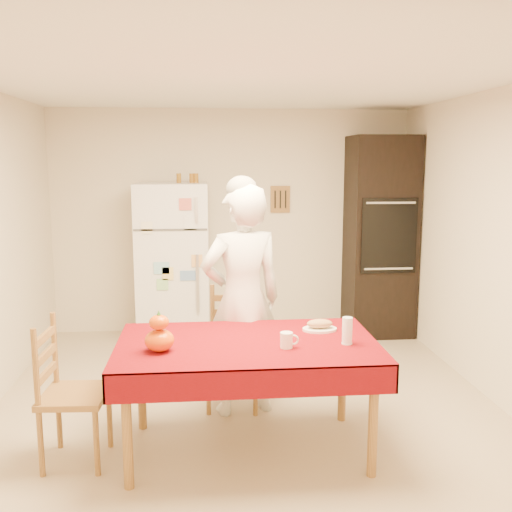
{
  "coord_description": "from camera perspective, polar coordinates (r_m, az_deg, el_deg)",
  "views": [
    {
      "loc": [
        -0.31,
        -4.19,
        1.93
      ],
      "look_at": [
        0.09,
        0.2,
        1.19
      ],
      "focal_mm": 40.0,
      "sensor_mm": 36.0,
      "label": 1
    }
  ],
  "objects": [
    {
      "name": "floor",
      "position": [
        4.62,
        -0.91,
        -15.19
      ],
      "size": [
        4.5,
        4.5,
        0.0
      ],
      "primitive_type": "plane",
      "color": "tan",
      "rests_on": "ground"
    },
    {
      "name": "room_shell",
      "position": [
        4.21,
        -0.96,
        5.29
      ],
      "size": [
        4.02,
        4.52,
        2.51
      ],
      "color": "beige",
      "rests_on": "ground"
    },
    {
      "name": "refrigerator",
      "position": [
        6.17,
        -8.27,
        -0.68
      ],
      "size": [
        0.75,
        0.74,
        1.7
      ],
      "color": "white",
      "rests_on": "floor"
    },
    {
      "name": "oven_cabinet",
      "position": [
        6.47,
        12.3,
        1.91
      ],
      "size": [
        0.7,
        0.62,
        2.2
      ],
      "color": "black",
      "rests_on": "floor"
    },
    {
      "name": "dining_table",
      "position": [
        3.79,
        -0.87,
        -9.56
      ],
      "size": [
        1.7,
        1.0,
        0.76
      ],
      "color": "brown",
      "rests_on": "floor"
    },
    {
      "name": "chair_far",
      "position": [
        4.59,
        -2.23,
        -8.58
      ],
      "size": [
        0.47,
        0.45,
        0.95
      ],
      "rotation": [
        0.0,
        0.0,
        -0.12
      ],
      "color": "brown",
      "rests_on": "floor"
    },
    {
      "name": "chair_left",
      "position": [
        3.92,
        -18.62,
        -12.31
      ],
      "size": [
        0.42,
        0.44,
        0.95
      ],
      "rotation": [
        0.0,
        0.0,
        1.51
      ],
      "color": "brown",
      "rests_on": "floor"
    },
    {
      "name": "seated_woman",
      "position": [
        4.33,
        -1.39,
        -4.49
      ],
      "size": [
        0.73,
        0.58,
        1.77
      ],
      "primitive_type": "imported",
      "rotation": [
        0.0,
        0.0,
        3.41
      ],
      "color": "silver",
      "rests_on": "floor"
    },
    {
      "name": "coffee_mug",
      "position": [
        3.65,
        3.06,
        -8.4
      ],
      "size": [
        0.08,
        0.08,
        0.1
      ],
      "primitive_type": "cylinder",
      "color": "white",
      "rests_on": "dining_table"
    },
    {
      "name": "pumpkin_lower",
      "position": [
        3.63,
        -9.63,
        -8.31
      ],
      "size": [
        0.18,
        0.18,
        0.14
      ],
      "primitive_type": "ellipsoid",
      "color": "#CA4904",
      "rests_on": "dining_table"
    },
    {
      "name": "pumpkin_upper",
      "position": [
        3.59,
        -9.68,
        -6.56
      ],
      "size": [
        0.12,
        0.12,
        0.09
      ],
      "primitive_type": "ellipsoid",
      "color": "#C63B04",
      "rests_on": "pumpkin_lower"
    },
    {
      "name": "wine_glass",
      "position": [
        3.75,
        9.11,
        -7.38
      ],
      "size": [
        0.07,
        0.07,
        0.18
      ],
      "primitive_type": "cylinder",
      "color": "white",
      "rests_on": "dining_table"
    },
    {
      "name": "bread_plate",
      "position": [
        4.03,
        6.38,
        -7.29
      ],
      "size": [
        0.24,
        0.24,
        0.02
      ],
      "primitive_type": "cylinder",
      "color": "white",
      "rests_on": "dining_table"
    },
    {
      "name": "bread_loaf",
      "position": [
        4.02,
        6.39,
        -6.74
      ],
      "size": [
        0.18,
        0.1,
        0.06
      ],
      "primitive_type": "ellipsoid",
      "color": "olive",
      "rests_on": "bread_plate"
    },
    {
      "name": "spice_jar_left",
      "position": [
        6.13,
        -7.73,
        7.72
      ],
      "size": [
        0.05,
        0.05,
        0.1
      ],
      "primitive_type": "cylinder",
      "color": "#8C5E19",
      "rests_on": "refrigerator"
    },
    {
      "name": "spice_jar_mid",
      "position": [
        6.12,
        -6.45,
        7.75
      ],
      "size": [
        0.05,
        0.05,
        0.1
      ],
      "primitive_type": "cylinder",
      "color": "#8D5A19",
      "rests_on": "refrigerator"
    },
    {
      "name": "spice_jar_right",
      "position": [
        6.12,
        -6.01,
        7.75
      ],
      "size": [
        0.05,
        0.05,
        0.1
      ],
      "primitive_type": "cylinder",
      "color": "#96611B",
      "rests_on": "refrigerator"
    }
  ]
}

